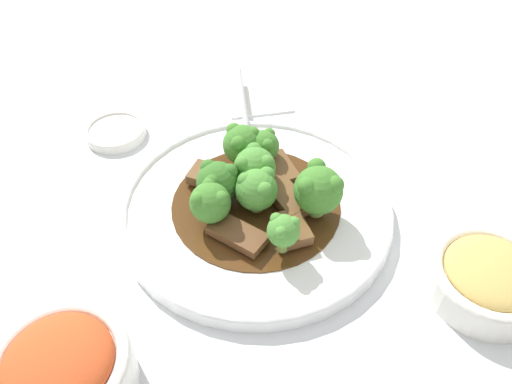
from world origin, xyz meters
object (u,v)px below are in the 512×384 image
at_px(broccoli_floret_7, 243,144).
at_px(beef_strip_0, 211,176).
at_px(beef_strip_4, 292,229).
at_px(beef_strip_2, 286,197).
at_px(beef_strip_1, 237,234).
at_px(beef_strip_3, 281,167).
at_px(broccoli_floret_5, 259,189).
at_px(sauce_dish, 116,132).
at_px(broccoli_floret_6, 318,189).
at_px(broccoli_floret_0, 254,167).
at_px(side_bowl_kimchi, 63,371).
at_px(broccoli_floret_1, 217,181).
at_px(broccoli_floret_3, 210,202).
at_px(broccoli_floret_4, 283,231).
at_px(serving_spoon, 249,145).
at_px(side_bowl_appetizer, 489,278).
at_px(main_plate, 256,207).
at_px(broccoli_floret_2, 263,145).

bearing_deg(broccoli_floret_7, beef_strip_0, 130.27).
bearing_deg(beef_strip_4, beef_strip_2, 2.31).
bearing_deg(beef_strip_1, broccoli_floret_7, -4.98).
height_order(beef_strip_3, broccoli_floret_5, broccoli_floret_5).
xyz_separation_m(beef_strip_3, sauce_dish, (0.10, 0.21, -0.02)).
relative_size(broccoli_floret_5, broccoli_floret_6, 0.84).
bearing_deg(sauce_dish, beef_strip_4, -133.10).
distance_m(broccoli_floret_0, broccoli_floret_6, 0.08).
bearing_deg(side_bowl_kimchi, broccoli_floret_1, -32.26).
distance_m(beef_strip_4, broccoli_floret_3, 0.09).
bearing_deg(broccoli_floret_5, broccoli_floret_4, -160.95).
bearing_deg(beef_strip_2, broccoli_floret_6, -121.69).
bearing_deg(beef_strip_1, broccoli_floret_0, -15.96).
height_order(beef_strip_1, serving_spoon, serving_spoon).
height_order(broccoli_floret_6, side_bowl_appetizer, broccoli_floret_6).
height_order(beef_strip_4, broccoli_floret_4, broccoli_floret_4).
bearing_deg(broccoli_floret_5, broccoli_floret_6, -99.45).
relative_size(broccoli_floret_4, broccoli_floret_7, 0.92).
xyz_separation_m(broccoli_floret_0, broccoli_floret_5, (-0.03, -0.00, -0.00)).
bearing_deg(beef_strip_0, beef_strip_2, -114.97).
xyz_separation_m(broccoli_floret_0, side_bowl_appetizer, (-0.14, -0.22, -0.03)).
height_order(main_plate, beef_strip_4, beef_strip_4).
height_order(main_plate, broccoli_floret_5, broccoli_floret_5).
bearing_deg(main_plate, broccoli_floret_6, -107.45).
bearing_deg(beef_strip_2, sauce_dish, 54.11).
bearing_deg(broccoli_floret_3, beef_strip_1, -133.71).
xyz_separation_m(main_plate, broccoli_floret_6, (-0.02, -0.06, 0.04)).
height_order(beef_strip_0, broccoli_floret_2, broccoli_floret_2).
xyz_separation_m(beef_strip_0, broccoli_floret_3, (-0.06, -0.00, 0.02)).
bearing_deg(beef_strip_1, serving_spoon, -7.56).
xyz_separation_m(beef_strip_0, broccoli_floret_1, (-0.03, -0.01, 0.02)).
bearing_deg(broccoli_floret_7, broccoli_floret_1, 154.84).
xyz_separation_m(broccoli_floret_0, sauce_dish, (0.13, 0.18, -0.04)).
bearing_deg(side_bowl_appetizer, broccoli_floret_0, 56.60).
distance_m(broccoli_floret_3, sauce_dish, 0.23).
bearing_deg(broccoli_floret_3, broccoli_floret_2, -33.76).
bearing_deg(broccoli_floret_6, side_bowl_kimchi, 126.85).
relative_size(broccoli_floret_1, broccoli_floret_5, 0.98).
height_order(side_bowl_kimchi, side_bowl_appetizer, side_bowl_kimchi).
xyz_separation_m(beef_strip_1, sauce_dish, (0.20, 0.16, -0.02)).
xyz_separation_m(beef_strip_3, broccoli_floret_3, (-0.08, 0.08, 0.02)).
xyz_separation_m(beef_strip_1, broccoli_floret_5, (0.04, -0.02, 0.02)).
relative_size(broccoli_floret_1, side_bowl_appetizer, 0.43).
xyz_separation_m(broccoli_floret_2, side_bowl_appetizer, (-0.19, -0.21, -0.02)).
distance_m(beef_strip_1, broccoli_floret_6, 0.10).
bearing_deg(beef_strip_4, side_bowl_kimchi, 125.81).
relative_size(broccoli_floret_0, serving_spoon, 0.22).
xyz_separation_m(beef_strip_0, side_bowl_kimchi, (-0.23, 0.12, 0.01)).
bearing_deg(beef_strip_3, main_plate, 147.22).
bearing_deg(beef_strip_4, beef_strip_0, 44.74).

